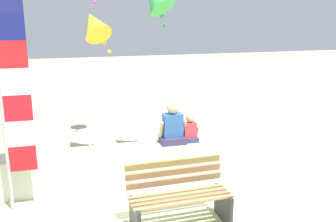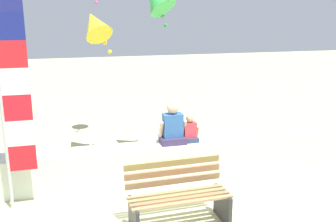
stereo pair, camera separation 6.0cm
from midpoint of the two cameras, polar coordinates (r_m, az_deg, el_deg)
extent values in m
plane|color=#C0C08B|center=(6.33, -0.01, -12.96)|extent=(40.00, 40.00, 0.00)
cube|color=silver|center=(6.93, -1.76, -7.52)|extent=(6.61, 0.51, 0.64)
cube|color=#A68458|center=(5.29, 2.66, -13.36)|extent=(1.42, 0.12, 0.03)
cube|color=#A7724C|center=(5.38, 2.26, -12.83)|extent=(1.42, 0.12, 0.03)
cube|color=#9C8450|center=(5.48, 1.87, -12.31)|extent=(1.42, 0.12, 0.03)
cube|color=#9A8254|center=(5.57, 1.49, -11.81)|extent=(1.42, 0.12, 0.03)
cube|color=#A27957|center=(5.61, 1.16, -10.25)|extent=(1.42, 0.10, 0.10)
cube|color=#A2714C|center=(5.58, 1.09, -8.95)|extent=(1.42, 0.10, 0.10)
cube|color=#9B8149|center=(5.55, 1.03, -7.63)|extent=(1.42, 0.10, 0.10)
cube|color=#2D2D33|center=(5.39, -4.74, -15.56)|extent=(0.07, 0.53, 0.45)
cube|color=#2D2D33|center=(5.76, 8.33, -13.60)|extent=(0.07, 0.53, 0.45)
cube|color=#3D3052|center=(6.90, 0.93, -4.25)|extent=(0.44, 0.36, 0.12)
cube|color=#305EA1|center=(6.81, 0.94, -2.11)|extent=(0.34, 0.22, 0.42)
cylinder|color=#D7AA89|center=(6.76, -0.73, -2.69)|extent=(0.07, 0.17, 0.30)
cylinder|color=#D7AA89|center=(6.87, 2.66, -2.43)|extent=(0.07, 0.17, 0.30)
sphere|color=#D7AA89|center=(6.73, 0.95, 0.45)|extent=(0.21, 0.21, 0.21)
cube|color=#2D3955|center=(6.99, 3.44, -4.19)|extent=(0.29, 0.24, 0.08)
cube|color=#CF3945|center=(6.94, 3.47, -2.80)|extent=(0.22, 0.15, 0.28)
cylinder|color=tan|center=(6.89, 2.40, -3.18)|extent=(0.05, 0.11, 0.20)
cylinder|color=tan|center=(6.98, 4.58, -3.00)|extent=(0.05, 0.11, 0.20)
sphere|color=tan|center=(6.88, 3.49, -1.15)|extent=(0.14, 0.14, 0.14)
cylinder|color=#B7B7BC|center=(5.98, -23.10, 1.06)|extent=(0.05, 0.05, 3.30)
cube|color=red|center=(6.19, -20.31, -6.50)|extent=(0.39, 0.02, 0.39)
cube|color=white|center=(6.07, -20.63, -3.10)|extent=(0.39, 0.02, 0.39)
cube|color=red|center=(5.97, -20.96, 0.43)|extent=(0.39, 0.02, 0.39)
cube|color=white|center=(5.89, -21.30, 4.06)|extent=(0.39, 0.02, 0.39)
cube|color=red|center=(5.84, -21.65, 7.77)|extent=(0.39, 0.02, 0.39)
cube|color=navy|center=(5.81, -22.00, 11.53)|extent=(0.39, 0.02, 0.39)
sphere|color=#D9479F|center=(8.51, -10.30, 15.42)|extent=(0.08, 0.08, 0.08)
sphere|color=green|center=(7.63, -1.08, 15.11)|extent=(0.08, 0.08, 0.08)
sphere|color=green|center=(7.71, -0.61, 13.77)|extent=(0.08, 0.08, 0.08)
sphere|color=green|center=(7.80, -0.16, 12.46)|extent=(0.08, 0.08, 0.08)
cone|color=yellow|center=(7.64, -10.52, 12.47)|extent=(0.76, 0.89, 0.75)
sphere|color=yellow|center=(7.69, -9.78, 11.17)|extent=(0.08, 0.08, 0.08)
sphere|color=yellow|center=(7.75, -9.05, 9.89)|extent=(0.08, 0.08, 0.08)
sphere|color=yellow|center=(7.81, -8.33, 8.63)|extent=(0.08, 0.08, 0.08)
camera|label=1|loc=(0.03, -89.74, 0.07)|focal=41.39mm
camera|label=2|loc=(0.03, 90.26, -0.07)|focal=41.39mm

